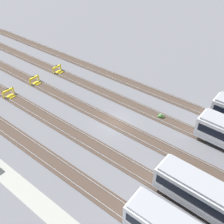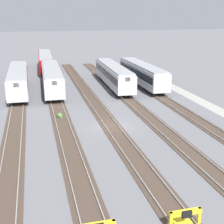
# 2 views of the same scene
# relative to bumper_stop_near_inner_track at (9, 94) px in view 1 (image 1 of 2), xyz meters

# --- Properties ---
(ground_plane) EXTENTS (400.00, 400.00, 0.00)m
(ground_plane) POSITION_rel_bumper_stop_near_inner_track_xyz_m (17.48, 5.14, -0.51)
(ground_plane) COLOR slate
(service_walkway) EXTENTS (54.00, 2.00, 0.01)m
(service_walkway) POSITION_rel_bumper_stop_near_inner_track_xyz_m (17.48, -9.74, -0.51)
(service_walkway) COLOR #9E9E93
(service_walkway) RESTS_ON ground
(rail_track_nearest) EXTENTS (90.00, 2.23, 0.21)m
(rail_track_nearest) POSITION_rel_bumper_stop_near_inner_track_xyz_m (17.48, -5.12, -0.47)
(rail_track_nearest) COLOR #47382D
(rail_track_nearest) RESTS_ON ground
(rail_track_near_inner) EXTENTS (90.00, 2.24, 0.21)m
(rail_track_near_inner) POSITION_rel_bumper_stop_near_inner_track_xyz_m (17.48, 0.01, -0.47)
(rail_track_near_inner) COLOR #47382D
(rail_track_near_inner) RESTS_ON ground
(rail_track_middle) EXTENTS (90.00, 2.24, 0.21)m
(rail_track_middle) POSITION_rel_bumper_stop_near_inner_track_xyz_m (17.48, 5.14, -0.47)
(rail_track_middle) COLOR #47382D
(rail_track_middle) RESTS_ON ground
(rail_track_far_inner) EXTENTS (90.00, 2.23, 0.21)m
(rail_track_far_inner) POSITION_rel_bumper_stop_near_inner_track_xyz_m (17.48, 10.28, -0.47)
(rail_track_far_inner) COLOR #47382D
(rail_track_far_inner) RESTS_ON ground
(rail_track_farthest) EXTENTS (90.00, 2.23, 0.21)m
(rail_track_farthest) POSITION_rel_bumper_stop_near_inner_track_xyz_m (17.48, 15.41, -0.47)
(rail_track_farthest) COLOR #47382D
(rail_track_farthest) RESTS_ON ground
(bumper_stop_near_inner_track) EXTENTS (1.37, 2.01, 1.22)m
(bumper_stop_near_inner_track) POSITION_rel_bumper_stop_near_inner_track_xyz_m (0.00, 0.00, 0.00)
(bumper_stop_near_inner_track) COLOR yellow
(bumper_stop_near_inner_track) RESTS_ON ground
(bumper_stop_middle_track) EXTENTS (1.35, 2.00, 1.22)m
(bumper_stop_middle_track) POSITION_rel_bumper_stop_near_inner_track_xyz_m (0.07, 5.14, 0.00)
(bumper_stop_middle_track) COLOR yellow
(bumper_stop_middle_track) RESTS_ON ground
(bumper_stop_far_inner_track) EXTENTS (1.35, 2.00, 1.22)m
(bumper_stop_far_inner_track) POSITION_rel_bumper_stop_near_inner_track_xyz_m (0.21, 10.28, 0.00)
(bumper_stop_far_inner_track) COLOR yellow
(bumper_stop_far_inner_track) RESTS_ON ground
(weed_clump) EXTENTS (0.92, 0.70, 0.64)m
(weed_clump) POSITION_rel_bumper_stop_near_inner_track_xyz_m (21.92, 10.37, -0.27)
(weed_clump) COLOR #4C7F3D
(weed_clump) RESTS_ON ground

